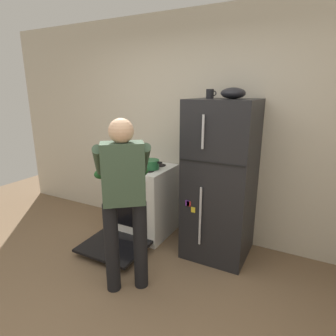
# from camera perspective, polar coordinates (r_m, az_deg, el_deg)

# --- Properties ---
(ground) EXTENTS (8.00, 8.00, 0.00)m
(ground) POSITION_cam_1_polar(r_m,az_deg,el_deg) (2.59, -14.71, -29.68)
(ground) COLOR brown
(kitchen_wall_back) EXTENTS (6.00, 0.10, 2.70)m
(kitchen_wall_back) POSITION_cam_1_polar(r_m,az_deg,el_deg) (3.52, 5.62, 7.83)
(kitchen_wall_back) COLOR beige
(kitchen_wall_back) RESTS_ON ground
(refrigerator) EXTENTS (0.68, 0.72, 1.73)m
(refrigerator) POSITION_cam_1_polar(r_m,az_deg,el_deg) (3.13, 10.59, -2.49)
(refrigerator) COLOR black
(refrigerator) RESTS_ON ground
(stove_range) EXTENTS (0.76, 1.21, 0.90)m
(stove_range) POSITION_cam_1_polar(r_m,az_deg,el_deg) (3.68, -5.47, -6.59)
(stove_range) COLOR white
(stove_range) RESTS_ON ground
(person_cook) EXTENTS (0.70, 0.75, 1.60)m
(person_cook) POSITION_cam_1_polar(r_m,az_deg,el_deg) (2.52, -8.95, -4.53)
(person_cook) COLOR black
(person_cook) RESTS_ON ground
(red_pot) EXTENTS (0.33, 0.23, 0.11)m
(red_pot) POSITION_cam_1_polar(r_m,az_deg,el_deg) (3.41, -3.74, 0.77)
(red_pot) COLOR #236638
(red_pot) RESTS_ON stove_range
(coffee_mug) EXTENTS (0.11, 0.08, 0.10)m
(coffee_mug) POSITION_cam_1_polar(r_m,az_deg,el_deg) (3.08, 8.51, 14.63)
(coffee_mug) COLOR black
(coffee_mug) RESTS_ON refrigerator
(pepper_mill) EXTENTS (0.05, 0.05, 0.16)m
(pepper_mill) POSITION_cam_1_polar(r_m,az_deg,el_deg) (3.85, -7.64, 2.79)
(pepper_mill) COLOR brown
(pepper_mill) RESTS_ON stove_range
(mixing_bowl) EXTENTS (0.25, 0.25, 0.11)m
(mixing_bowl) POSITION_cam_1_polar(r_m,az_deg,el_deg) (2.96, 13.03, 14.52)
(mixing_bowl) COLOR black
(mixing_bowl) RESTS_ON refrigerator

